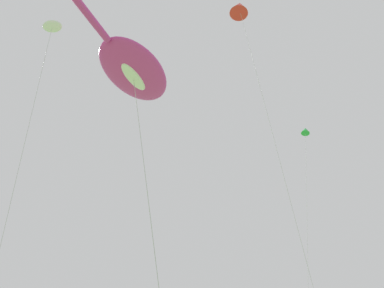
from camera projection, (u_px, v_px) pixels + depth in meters
big_show_kite at (132, 69)px, 16.92m from camera, size 9.29×6.46×14.99m
small_kite_triangle_green at (239, 8)px, 22.96m from camera, size 2.99×1.93×23.36m
small_kite_delta_white at (305, 132)px, 26.92m from camera, size 5.32×0.79×18.17m
small_kite_box_yellow at (52, 28)px, 20.31m from camera, size 2.44×1.69×19.63m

